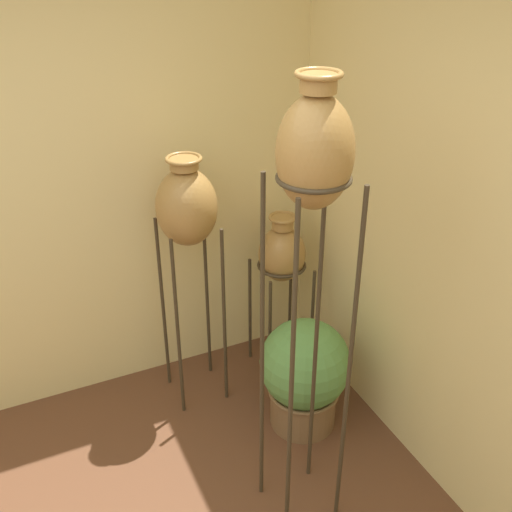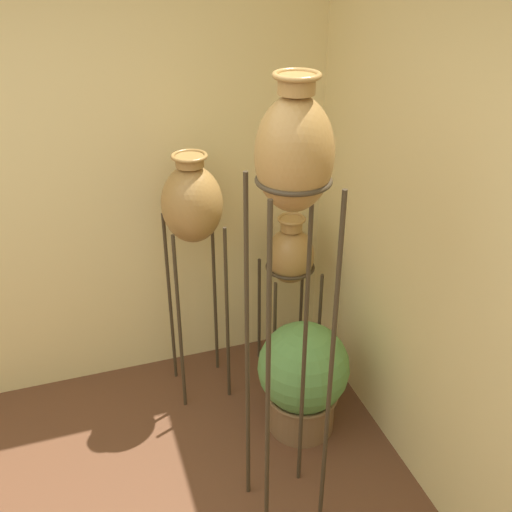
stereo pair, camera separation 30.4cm
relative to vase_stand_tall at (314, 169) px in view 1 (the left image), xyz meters
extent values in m
cylinder|color=#382D1E|center=(-0.14, -0.14, -0.90)|extent=(0.02, 0.02, 1.73)
cylinder|color=#382D1E|center=(0.14, -0.14, -0.90)|extent=(0.02, 0.02, 1.73)
cylinder|color=#382D1E|center=(-0.14, 0.14, -0.90)|extent=(0.02, 0.02, 1.73)
cylinder|color=#382D1E|center=(0.14, 0.14, -0.90)|extent=(0.02, 0.02, 1.73)
torus|color=#382D1E|center=(0.00, 0.00, -0.04)|extent=(0.28, 0.28, 0.02)
ellipsoid|color=olive|center=(0.00, 0.00, 0.06)|extent=(0.28, 0.28, 0.42)
cylinder|color=olive|center=(0.00, 0.00, 0.30)|extent=(0.13, 0.13, 0.06)
torus|color=olive|center=(0.00, 0.00, 0.33)|extent=(0.17, 0.17, 0.02)
cylinder|color=#382D1E|center=(-0.31, 0.86, -1.19)|extent=(0.02, 0.02, 1.14)
cylinder|color=#382D1E|center=(-0.03, 0.86, -1.19)|extent=(0.02, 0.02, 1.14)
cylinder|color=#382D1E|center=(-0.31, 1.14, -1.19)|extent=(0.02, 0.02, 1.14)
cylinder|color=#382D1E|center=(-0.03, 1.14, -1.19)|extent=(0.02, 0.02, 1.14)
torus|color=#382D1E|center=(-0.17, 1.00, -0.62)|extent=(0.28, 0.28, 0.02)
ellipsoid|color=olive|center=(-0.17, 1.00, -0.52)|extent=(0.33, 0.33, 0.42)
cylinder|color=olive|center=(-0.17, 1.00, -0.29)|extent=(0.15, 0.15, 0.05)
torus|color=olive|center=(-0.17, 1.00, -0.26)|extent=(0.19, 0.19, 0.02)
cylinder|color=#382D1E|center=(0.26, 0.86, -1.39)|extent=(0.02, 0.02, 0.74)
cylinder|color=#382D1E|center=(0.55, 0.86, -1.39)|extent=(0.02, 0.02, 0.74)
cylinder|color=#382D1E|center=(0.26, 1.15, -1.39)|extent=(0.02, 0.02, 0.74)
cylinder|color=#382D1E|center=(0.55, 1.15, -1.39)|extent=(0.02, 0.02, 0.74)
torus|color=#382D1E|center=(0.41, 1.01, -1.02)|extent=(0.30, 0.30, 0.02)
ellipsoid|color=olive|center=(0.41, 1.01, -0.94)|extent=(0.28, 0.28, 0.34)
cylinder|color=olive|center=(0.41, 1.01, -0.74)|extent=(0.13, 0.13, 0.07)
torus|color=olive|center=(0.41, 1.01, -0.70)|extent=(0.17, 0.17, 0.02)
cylinder|color=brown|center=(0.29, 0.49, -1.65)|extent=(0.37, 0.37, 0.23)
torus|color=brown|center=(0.29, 0.49, -1.53)|extent=(0.40, 0.40, 0.02)
sphere|color=#568E47|center=(0.29, 0.49, -1.34)|extent=(0.50, 0.50, 0.50)
camera|label=1|loc=(-1.04, -1.75, 0.76)|focal=42.00mm
camera|label=2|loc=(-0.76, -1.86, 0.76)|focal=42.00mm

